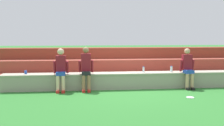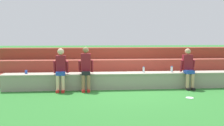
{
  "view_description": "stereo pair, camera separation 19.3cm",
  "coord_description": "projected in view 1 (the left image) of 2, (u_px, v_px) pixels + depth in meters",
  "views": [
    {
      "loc": [
        -1.57,
        -8.57,
        1.85
      ],
      "look_at": [
        -0.63,
        0.26,
        0.9
      ],
      "focal_mm": 41.23,
      "sensor_mm": 36.0,
      "label": 1
    },
    {
      "loc": [
        -1.38,
        -8.59,
        1.85
      ],
      "look_at": [
        -0.63,
        0.26,
        0.9
      ],
      "focal_mm": 41.23,
      "sensor_mm": 36.0,
      "label": 2
    }
  ],
  "objects": [
    {
      "name": "plastic_cup_right_end",
      "position": [
        26.0,
        72.0,
        8.71
      ],
      "size": [
        0.09,
        0.09,
        0.12
      ],
      "primitive_type": "cylinder",
      "color": "blue",
      "rests_on": "stone_seating_wall"
    },
    {
      "name": "brick_bleachers",
      "position": [
        123.0,
        68.0,
        10.72
      ],
      "size": [
        10.17,
        2.01,
        1.33
      ],
      "color": "#9D4637",
      "rests_on": "ground"
    },
    {
      "name": "water_bottle_mid_left",
      "position": [
        171.0,
        69.0,
        9.16
      ],
      "size": [
        0.08,
        0.08,
        0.22
      ],
      "color": "silver",
      "rests_on": "stone_seating_wall"
    },
    {
      "name": "person_far_left",
      "position": [
        61.0,
        68.0,
        8.5
      ],
      "size": [
        0.5,
        0.55,
        1.43
      ],
      "color": "beige",
      "rests_on": "ground"
    },
    {
      "name": "ground_plane",
      "position": [
        131.0,
        90.0,
        8.84
      ],
      "size": [
        80.0,
        80.0,
        0.0
      ],
      "primitive_type": "plane",
      "color": "#2D752D"
    },
    {
      "name": "water_bottle_near_left",
      "position": [
        144.0,
        70.0,
        9.08
      ],
      "size": [
        0.07,
        0.07,
        0.21
      ],
      "color": "silver",
      "rests_on": "stone_seating_wall"
    },
    {
      "name": "person_left_of_center",
      "position": [
        86.0,
        67.0,
        8.6
      ],
      "size": [
        0.5,
        0.54,
        1.47
      ],
      "color": "#996B4C",
      "rests_on": "ground"
    },
    {
      "name": "frisbee",
      "position": [
        190.0,
        97.0,
        7.68
      ],
      "size": [
        0.23,
        0.23,
        0.02
      ],
      "primitive_type": "cylinder",
      "color": "white",
      "rests_on": "ground"
    },
    {
      "name": "person_center",
      "position": [
        188.0,
        67.0,
        8.97
      ],
      "size": [
        0.51,
        0.55,
        1.41
      ],
      "color": "tan",
      "rests_on": "ground"
    },
    {
      "name": "stone_seating_wall",
      "position": [
        130.0,
        80.0,
        9.06
      ],
      "size": [
        8.73,
        0.56,
        0.56
      ],
      "color": "gray",
      "rests_on": "ground"
    }
  ]
}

